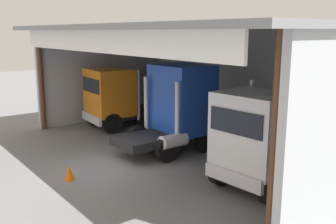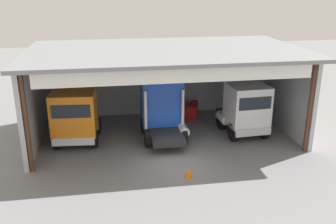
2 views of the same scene
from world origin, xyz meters
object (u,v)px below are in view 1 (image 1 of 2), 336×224
(traffic_cone, at_px, (69,173))
(tool_cart, at_px, (257,139))
(truck_orange_center_right_bay, at_px, (114,97))
(truck_blue_yard_outside, at_px, (178,106))
(truck_white_left_bay, at_px, (259,139))
(oil_drum, at_px, (286,138))

(traffic_cone, bearing_deg, tool_cart, 77.41)
(truck_orange_center_right_bay, bearing_deg, truck_blue_yard_outside, -172.76)
(truck_white_left_bay, distance_m, tool_cart, 4.50)
(truck_blue_yard_outside, relative_size, truck_white_left_bay, 1.02)
(truck_blue_yard_outside, distance_m, traffic_cone, 5.68)
(truck_white_left_bay, bearing_deg, oil_drum, -68.62)
(truck_orange_center_right_bay, xyz_separation_m, truck_blue_yard_outside, (5.19, 0.25, 0.26))
(truck_orange_center_right_bay, height_order, truck_white_left_bay, truck_white_left_bay)
(truck_orange_center_right_bay, distance_m, oil_drum, 9.21)
(truck_orange_center_right_bay, relative_size, truck_blue_yard_outside, 1.03)
(tool_cart, relative_size, traffic_cone, 1.79)
(truck_orange_center_right_bay, height_order, truck_blue_yard_outside, truck_blue_yard_outside)
(oil_drum, relative_size, tool_cart, 0.91)
(truck_blue_yard_outside, xyz_separation_m, traffic_cone, (0.48, -5.40, -1.67))
(truck_blue_yard_outside, bearing_deg, truck_white_left_bay, -7.80)
(oil_drum, bearing_deg, truck_blue_yard_outside, -126.22)
(truck_white_left_bay, relative_size, tool_cart, 4.32)
(truck_orange_center_right_bay, height_order, tool_cart, truck_orange_center_right_bay)
(truck_blue_yard_outside, bearing_deg, truck_orange_center_right_bay, -177.46)
(truck_white_left_bay, distance_m, oil_drum, 5.26)
(truck_white_left_bay, height_order, tool_cart, truck_white_left_bay)
(truck_white_left_bay, bearing_deg, traffic_cone, 42.79)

